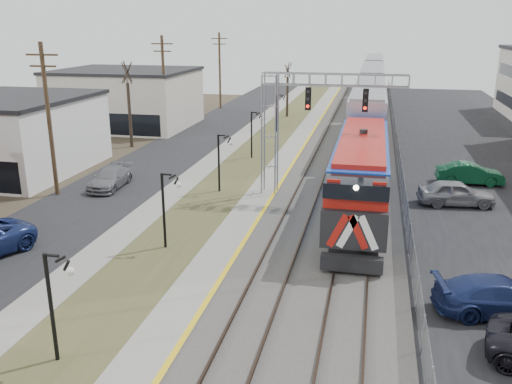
% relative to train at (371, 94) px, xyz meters
% --- Properties ---
extents(street_west, '(7.00, 120.00, 0.04)m').
position_rel_train_xyz_m(street_west, '(-17.00, -26.03, -2.90)').
color(street_west, black).
rests_on(street_west, ground).
extents(sidewalk, '(2.00, 120.00, 0.08)m').
position_rel_train_xyz_m(sidewalk, '(-12.50, -26.03, -2.88)').
color(sidewalk, gray).
rests_on(sidewalk, ground).
extents(grass_median, '(4.00, 120.00, 0.06)m').
position_rel_train_xyz_m(grass_median, '(-9.50, -26.03, -2.89)').
color(grass_median, '#434525').
rests_on(grass_median, ground).
extents(platform, '(2.00, 120.00, 0.24)m').
position_rel_train_xyz_m(platform, '(-6.50, -26.03, -2.80)').
color(platform, gray).
rests_on(platform, ground).
extents(ballast_bed, '(8.00, 120.00, 0.20)m').
position_rel_train_xyz_m(ballast_bed, '(-1.50, -26.03, -2.82)').
color(ballast_bed, '#595651').
rests_on(ballast_bed, ground).
extents(parking_lot, '(16.00, 120.00, 0.04)m').
position_rel_train_xyz_m(parking_lot, '(10.50, -26.03, -2.90)').
color(parking_lot, black).
rests_on(parking_lot, ground).
extents(platform_edge, '(0.24, 120.00, 0.01)m').
position_rel_train_xyz_m(platform_edge, '(-5.62, -26.03, -2.67)').
color(platform_edge, gold).
rests_on(platform_edge, platform).
extents(track_near, '(1.58, 120.00, 0.15)m').
position_rel_train_xyz_m(track_near, '(-3.50, -26.03, -2.64)').
color(track_near, '#2D2119').
rests_on(track_near, ballast_bed).
extents(track_far, '(1.58, 120.00, 0.15)m').
position_rel_train_xyz_m(track_far, '(-0.00, -26.03, -2.64)').
color(track_far, '#2D2119').
rests_on(track_far, ballast_bed).
extents(train, '(3.00, 85.85, 5.33)m').
position_rel_train_xyz_m(train, '(0.00, 0.00, 0.00)').
color(train, '#1541B1').
rests_on(train, ground).
extents(signal_gantry, '(9.00, 1.07, 8.15)m').
position_rel_train_xyz_m(signal_gantry, '(-4.28, -33.03, 2.67)').
color(signal_gantry, gray).
rests_on(signal_gantry, ground).
extents(lampposts, '(0.14, 62.14, 4.00)m').
position_rel_train_xyz_m(lampposts, '(-9.50, -42.74, -0.92)').
color(lampposts, black).
rests_on(lampposts, ground).
extents(utility_poles, '(0.28, 80.28, 10.00)m').
position_rel_train_xyz_m(utility_poles, '(-20.00, -36.03, 2.08)').
color(utility_poles, '#4C3823').
rests_on(utility_poles, ground).
extents(fence, '(0.04, 120.00, 1.60)m').
position_rel_train_xyz_m(fence, '(2.70, -26.03, -2.12)').
color(fence, gray).
rests_on(fence, ground).
extents(bare_trees, '(12.30, 42.30, 5.95)m').
position_rel_train_xyz_m(bare_trees, '(-18.16, -22.11, -0.22)').
color(bare_trees, '#382D23').
rests_on(bare_trees, ground).
extents(car_lot_d, '(5.49, 3.03, 1.51)m').
position_rel_train_xyz_m(car_lot_d, '(5.90, -46.47, -2.17)').
color(car_lot_d, navy).
rests_on(car_lot_d, ground).
extents(car_lot_e, '(4.88, 2.40, 1.60)m').
position_rel_train_xyz_m(car_lot_e, '(5.95, -32.64, -2.12)').
color(car_lot_e, gray).
rests_on(car_lot_e, ground).
extents(car_lot_f, '(4.67, 1.79, 1.52)m').
position_rel_train_xyz_m(car_lot_f, '(7.53, -27.42, -2.16)').
color(car_lot_f, '#0E4628').
rests_on(car_lot_f, ground).
extents(car_street_b, '(2.21, 4.81, 1.36)m').
position_rel_train_xyz_m(car_street_b, '(-17.23, -33.77, -2.24)').
color(car_street_b, slate).
rests_on(car_street_b, ground).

